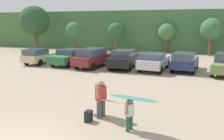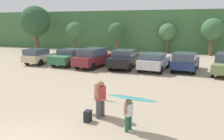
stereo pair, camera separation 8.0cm
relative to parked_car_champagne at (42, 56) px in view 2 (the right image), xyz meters
The scene contains 17 objects.
hillside_ridge 20.69m from the parked_car_champagne, 65.80° to the left, with size 108.00×12.00×5.64m, color #427042.
tree_ridge_back 11.84m from the parked_car_champagne, 127.78° to the left, with size 4.17×4.17×6.29m.
tree_right 9.41m from the parked_car_champagne, 96.04° to the left, with size 2.19×2.19×4.04m.
tree_center 12.01m from the parked_car_champagne, 68.59° to the left, with size 2.26×2.26×3.99m.
tree_far_left 16.47m from the parked_car_champagne, 48.10° to the left, with size 2.24×2.24×3.89m.
tree_left 19.87m from the parked_car_champagne, 34.60° to the left, with size 2.64×2.64×4.50m.
parked_car_champagne is the anchor object (origin of this frame).
parked_car_forest_green 2.98m from the parked_car_champagne, ahead, with size 2.30×4.74×1.48m.
parked_car_maroon 5.65m from the parked_car_champagne, ahead, with size 2.62×4.83×1.72m.
parked_car_black 8.41m from the parked_car_champagne, ahead, with size 1.99×4.47×1.62m.
parked_car_silver 11.01m from the parked_car_champagne, ahead, with size 2.32×4.51×1.49m.
parked_car_navy 13.48m from the parked_car_champagne, ahead, with size 2.28×4.26×1.58m.
person_adult 14.90m from the parked_car_champagne, 46.26° to the right, with size 0.41×0.70×1.59m.
person_child 16.50m from the parked_car_champagne, 44.73° to the right, with size 0.32×0.53×1.24m.
surfboard_cream 14.81m from the parked_car_champagne, 46.03° to the right, with size 2.23×1.05×0.28m.
surfboard_teal 16.52m from the parked_car_champagne, 44.24° to the right, with size 1.97×0.83×0.14m.
backpack_dropped 15.10m from the parked_car_champagne, 48.63° to the right, with size 0.24×0.34×0.45m.
Camera 2 is at (5.21, -5.38, 3.88)m, focal length 37.43 mm.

